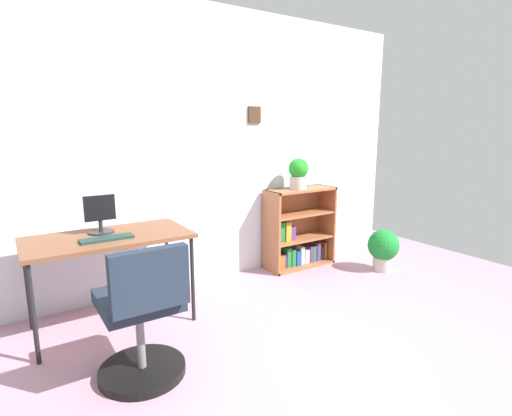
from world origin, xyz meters
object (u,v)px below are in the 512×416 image
Objects in this scene: keyboard at (107,239)px; potted_plant_floor at (383,248)px; monitor at (100,216)px; desk at (109,242)px; potted_plant_on_shelf at (298,173)px; office_chair at (142,321)px; bookshelf_low at (297,232)px.

keyboard is 0.82× the size of potted_plant_floor.
monitor is at bearing 170.60° from potted_plant_floor.
potted_plant_on_shelf is (1.98, 0.24, 0.37)m from desk.
desk is at bearing 88.88° from office_chair.
desk is 2.63× the size of potted_plant_floor.
desk is 0.21m from monitor.
bookshelf_low is (2.03, 1.10, -0.00)m from office_chair.
potted_plant_on_shelf is at bearing -124.36° from bookshelf_low.
monitor is at bearing 87.47° from keyboard.
monitor is 1.02m from office_chair.
office_chair is at bearing -151.69° from bookshelf_low.
potted_plant_floor is (0.66, -0.63, -0.12)m from bookshelf_low.
office_chair is (0.02, -0.69, -0.34)m from keyboard.
keyboard is at bearing 175.14° from potted_plant_floor.
monitor is at bearing 90.56° from office_chair.
potted_plant_on_shelf is 0.73× the size of potted_plant_floor.
office_chair is (0.01, -0.91, -0.46)m from monitor.
monitor reaches higher than office_chair.
potted_plant_on_shelf is (2.01, 0.14, 0.18)m from monitor.
desk is 2.06m from bookshelf_low.
office_chair reaches higher than keyboard.
monitor reaches higher than bookshelf_low.
potted_plant_on_shelf is at bearing 6.96° from desk.
keyboard is (-0.03, -0.11, 0.06)m from desk.
office_chair reaches higher than bookshelf_low.
keyboard is 1.12× the size of potted_plant_on_shelf.
potted_plant_on_shelf is at bearing 27.58° from office_chair.
bookshelf_low is 0.92m from potted_plant_floor.
office_chair is at bearing -152.42° from potted_plant_on_shelf.
bookshelf_low is at bearing 28.31° from office_chair.
potted_plant_on_shelf is (2.00, 1.04, 0.65)m from office_chair.
monitor is (-0.02, 0.11, 0.18)m from desk.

